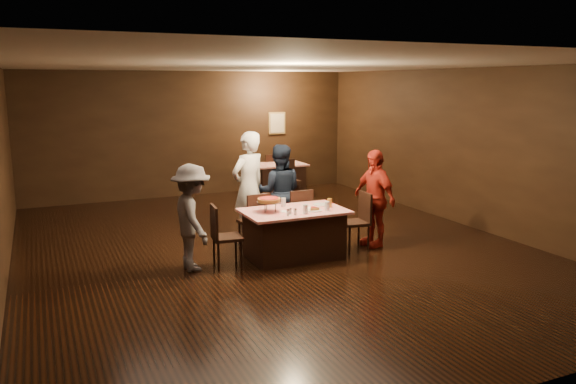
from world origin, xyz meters
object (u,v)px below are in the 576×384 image
object	(u,v)px
chair_back_far	(269,172)
glass_front_left	(305,209)
chair_end_right	(355,221)
diner_navy_hoodie	(279,192)
glass_back	(283,202)
glass_amber	(330,203)
pizza_stand	(269,200)
glass_front_right	(327,206)
chair_back_near	(290,180)
plate_empty	(321,205)
back_table	(278,179)
diner_red_shirt	(374,198)
chair_far_left	(253,220)
diner_grey_knit	(192,218)
chair_end_left	(227,236)
diner_white_jacket	(249,187)
main_table	(294,234)
chair_far_right	(297,216)

from	to	relation	value
chair_back_far	glass_front_left	distance (m)	5.95
chair_end_right	diner_navy_hoodie	world-z (taller)	diner_navy_hoodie
diner_navy_hoodie	glass_back	xyz separation A→B (m)	(-0.30, -0.86, 0.00)
chair_back_far	glass_amber	world-z (taller)	chair_back_far
pizza_stand	glass_amber	world-z (taller)	pizza_stand
chair_end_right	glass_front_right	distance (m)	0.79
chair_back_near	glass_front_left	xyz separation A→B (m)	(-1.73, -4.38, 0.37)
chair_end_right	plate_empty	distance (m)	0.65
back_table	diner_red_shirt	xyz separation A→B (m)	(-0.27, -4.70, 0.43)
plate_empty	glass_amber	xyz separation A→B (m)	(0.05, -0.20, 0.06)
chair_far_left	diner_grey_knit	size ratio (longest dim) A/B	0.60
pizza_stand	glass_back	bearing A→B (deg)	35.54
chair_end_left	pizza_stand	world-z (taller)	pizza_stand
diner_grey_knit	chair_back_far	bearing A→B (deg)	-34.46
chair_end_left	diner_grey_knit	world-z (taller)	diner_grey_knit
diner_white_jacket	glass_front_right	xyz separation A→B (m)	(0.78, -1.39, -0.12)
pizza_stand	glass_front_left	distance (m)	0.58
main_table	chair_end_left	size ratio (longest dim) A/B	1.68
chair_far_right	plate_empty	xyz separation A→B (m)	(0.15, -0.60, 0.30)
glass_amber	chair_far_left	bearing A→B (deg)	141.34
back_table	chair_back_near	world-z (taller)	chair_back_near
chair_end_right	diner_grey_knit	bearing A→B (deg)	-87.95
glass_amber	diner_grey_knit	bearing A→B (deg)	176.26
glass_front_right	glass_amber	bearing A→B (deg)	53.13
chair_far_right	diner_white_jacket	bearing A→B (deg)	-28.74
diner_white_jacket	diner_red_shirt	xyz separation A→B (m)	(1.85, -1.07, -0.14)
chair_end_left	chair_back_near	bearing A→B (deg)	-29.69
back_table	glass_back	xyz separation A→B (m)	(-1.83, -4.48, 0.46)
chair_end_left	diner_white_jacket	world-z (taller)	diner_white_jacket
chair_far_left	glass_back	size ratio (longest dim) A/B	6.79
glass_front_left	glass_amber	bearing A→B (deg)	24.44
chair_far_right	diner_white_jacket	world-z (taller)	diner_white_jacket
glass_back	plate_empty	bearing A→B (deg)	-14.04
back_table	diner_navy_hoodie	distance (m)	3.95
chair_back_far	diner_white_jacket	bearing A→B (deg)	53.76
chair_far_right	chair_far_left	bearing A→B (deg)	-0.46
chair_end_left	glass_front_left	xyz separation A→B (m)	(1.15, -0.30, 0.37)
glass_front_right	glass_amber	distance (m)	0.25
glass_back	diner_grey_knit	bearing A→B (deg)	-172.42
chair_far_left	diner_white_jacket	xyz separation A→B (m)	(0.07, 0.39, 0.48)
back_table	glass_amber	distance (m)	4.99
main_table	diner_red_shirt	xyz separation A→B (m)	(1.52, 0.07, 0.43)
glass_front_right	glass_front_left	bearing A→B (deg)	-172.87
chair_end_right	chair_far_left	bearing A→B (deg)	-112.52
chair_far_right	diner_white_jacket	xyz separation A→B (m)	(-0.73, 0.39, 0.48)
chair_end_left	chair_back_far	world-z (taller)	same
plate_empty	diner_grey_knit	bearing A→B (deg)	-178.51
back_table	pizza_stand	world-z (taller)	pizza_stand
chair_end_right	glass_front_left	distance (m)	1.15
back_table	glass_front_right	world-z (taller)	glass_front_right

